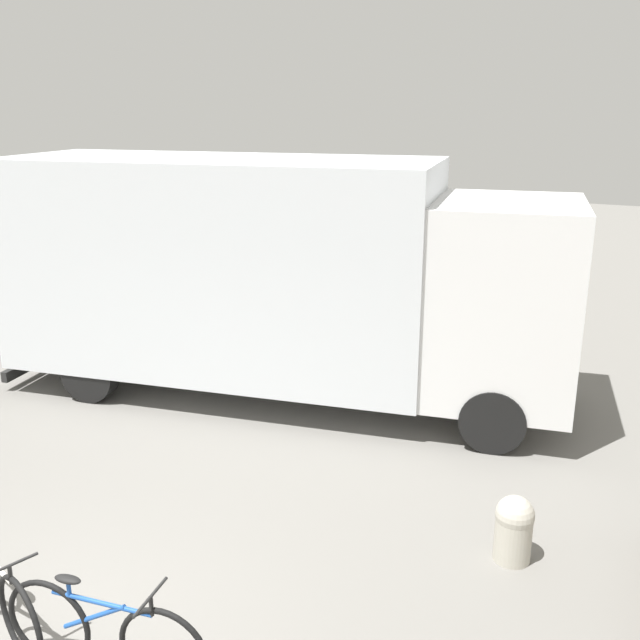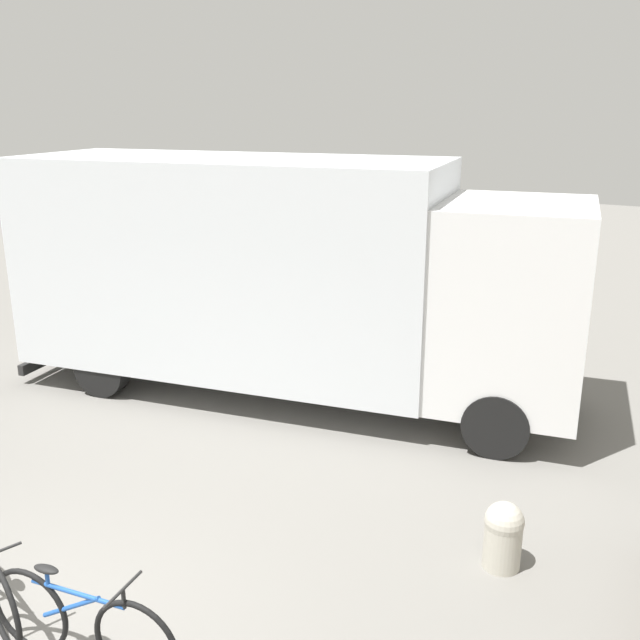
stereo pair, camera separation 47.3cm
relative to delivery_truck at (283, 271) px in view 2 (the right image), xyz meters
name	(u,v)px [view 2 (the right image)]	position (x,y,z in m)	size (l,w,h in m)	color
delivery_truck	(283,271)	(0.00, 0.00, 0.00)	(8.30, 3.67, 3.40)	silver
bicycle_middle	(81,624)	(1.61, -5.36, -1.45)	(1.70, 0.44, 0.82)	black
bollard_near_bench	(503,534)	(4.01, -2.56, -1.49)	(0.36, 0.36, 0.65)	#B2AD9E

